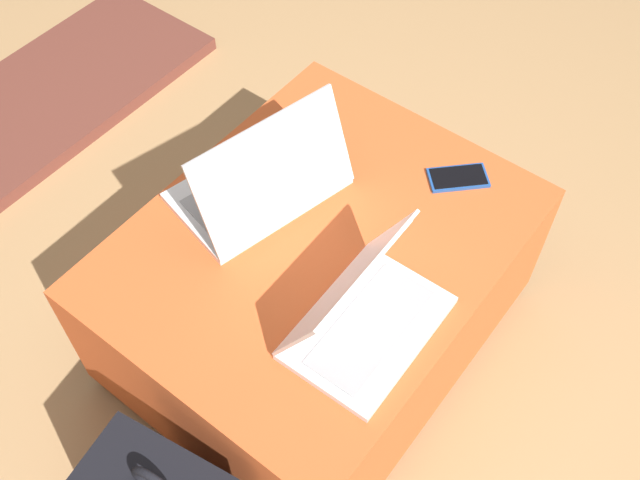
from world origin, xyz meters
The scene contains 6 objects.
ground_plane centered at (0.00, 0.00, 0.00)m, with size 14.00×14.00×0.00m, color tan.
ottoman centered at (0.00, 0.00, 0.22)m, with size 0.91×0.73×0.43m.
laptop_near centered at (-0.12, -0.20, 0.48)m, with size 0.33×0.23×0.21m.
laptop_far centered at (0.02, 0.17, 0.48)m, with size 0.42×0.32×0.24m.
cell_phone centered at (0.34, -0.15, 0.44)m, with size 0.15×0.15×0.01m.
fireplace_hearth centered at (0.00, 1.25, 0.02)m, with size 1.40×0.50×0.04m.
Camera 1 is at (-0.77, -0.60, 1.74)m, focal length 42.00 mm.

